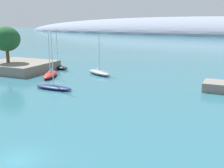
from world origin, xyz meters
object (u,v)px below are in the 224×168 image
Objects in this scene: sailboat_red_mid_mooring at (50,74)px; sailboat_navy_outer_mooring at (54,87)px; tree_clump_shore at (6,39)px; sailboat_black_end_of_line at (58,67)px; sailboat_grey_near_shore at (99,72)px.

sailboat_navy_outer_mooring is (7.00, -8.49, -0.13)m from sailboat_red_mid_mooring.
tree_clump_shore is 0.85× the size of sailboat_black_end_of_line.
sailboat_black_end_of_line is (-11.32, 17.43, 0.07)m from sailboat_navy_outer_mooring.
sailboat_grey_near_shore is at bearing 107.11° from sailboat_red_mid_mooring.
sailboat_grey_near_shore is 12.91m from sailboat_black_end_of_line.
tree_clump_shore reaches higher than sailboat_navy_outer_mooring.
sailboat_black_end_of_line is at bearing 40.58° from tree_clump_shore.
sailboat_red_mid_mooring is at bearing -6.27° from tree_clump_shore.
tree_clump_shore is 0.89× the size of sailboat_red_mid_mooring.
sailboat_red_mid_mooring is (13.08, -1.44, -7.06)m from tree_clump_shore.
sailboat_black_end_of_line is (8.76, 7.50, -7.12)m from tree_clump_shore.
sailboat_black_end_of_line is at bearing -175.81° from sailboat_red_mid_mooring.
tree_clump_shore is 0.82× the size of sailboat_navy_outer_mooring.
sailboat_red_mid_mooring is at bearing 130.12° from sailboat_navy_outer_mooring.
sailboat_black_end_of_line reaches higher than sailboat_grey_near_shore.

